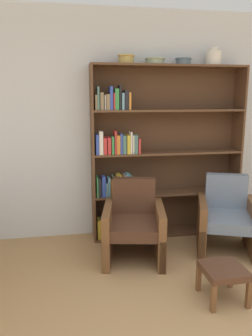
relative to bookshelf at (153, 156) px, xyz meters
The scene contains 9 objects.
wall_back 0.40m from the bookshelf, 75.68° to the left, with size 12.00×0.06×2.75m.
bookshelf is the anchor object (origin of this frame).
bowl_olive 1.19m from the bookshelf, behind, with size 0.20×0.20×0.10m.
bowl_slate 1.13m from the bookshelf, 82.60° to the right, with size 0.24×0.24×0.07m.
bowl_cream 1.19m from the bookshelf, ahead, with size 0.20×0.20×0.08m.
vase_tall 1.38m from the bookshelf, ahead, with size 0.19×0.19×0.20m.
armchair_leather 0.92m from the bookshelf, 121.56° to the right, with size 0.76×0.79×0.84m.
armchair_cushioned 1.13m from the bookshelf, 37.60° to the right, with size 0.84×0.86×0.84m.
footstool 1.69m from the bookshelf, 80.26° to the right, with size 0.35×0.35×0.30m.
Camera 1 is at (-1.07, -1.36, 1.73)m, focal length 35.00 mm.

